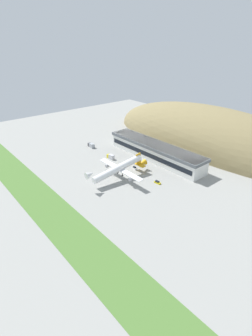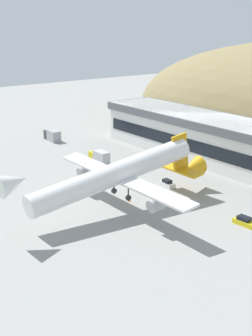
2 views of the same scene
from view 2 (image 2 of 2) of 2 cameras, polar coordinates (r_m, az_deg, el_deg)
The scene contains 9 objects.
ground_plane at distance 96.83m, azimuth -7.57°, elevation -3.87°, with size 333.56×333.56×0.00m, color gray.
terminal_building at distance 119.61m, azimuth 12.14°, elevation 3.33°, with size 81.45×15.67×11.43m.
cargo_airplane at distance 88.63m, azimuth -1.02°, elevation -0.83°, with size 38.36×46.04×10.70m.
service_car_0 at distance 87.10m, azimuth 14.25°, elevation -6.35°, with size 4.35×2.04×1.59m.
service_car_1 at distance 103.67m, azimuth 5.07°, elevation -1.92°, with size 3.73×1.85×1.61m.
fuel_truck at distance 144.34m, azimuth -8.96°, elevation 3.94°, with size 7.42×3.07×3.29m.
box_truck at distance 120.11m, azimuth -3.25°, elevation 1.32°, with size 6.63×2.48×3.25m.
traffic_cone_0 at distance 109.98m, azimuth -1.65°, elevation -0.90°, with size 0.52×0.52×0.58m.
traffic_cone_1 at distance 95.18m, azimuth 0.40°, elevation -3.92°, with size 0.52×0.52×0.58m.
Camera 2 is at (78.98, -43.48, 35.32)m, focal length 50.00 mm.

